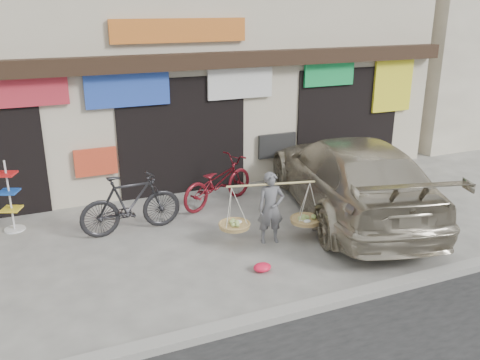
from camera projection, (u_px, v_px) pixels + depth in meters
name	position (u px, v px, depth m)	size (l,w,h in m)	color
ground	(243.00, 254.00, 9.08)	(70.00, 70.00, 0.00)	gray
kerb	(297.00, 310.00, 7.32)	(70.00, 0.25, 0.12)	gray
shophouse_block	(148.00, 35.00, 13.53)	(14.00, 6.32, 7.00)	beige
street_vendor	(271.00, 211.00, 9.37)	(1.89, 0.86, 1.36)	#5E5E63
bike_1	(131.00, 204.00, 9.79)	(0.56, 1.97, 1.19)	black
bike_2	(218.00, 182.00, 11.18)	(0.70, 2.01, 1.05)	maroon
suv	(349.00, 176.00, 10.67)	(3.56, 6.03, 1.64)	#ACA18A
display_rack	(11.00, 203.00, 9.86)	(0.45, 0.45, 1.44)	silver
red_bag	(262.00, 267.00, 8.48)	(0.31, 0.25, 0.14)	#F6173B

